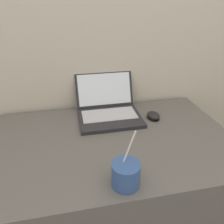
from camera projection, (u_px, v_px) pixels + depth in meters
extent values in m
cube|color=beige|center=(97.00, 20.00, 1.17)|extent=(7.00, 0.04, 2.50)
cube|color=#5B5651|center=(112.00, 194.00, 1.23)|extent=(1.18, 0.73, 0.76)
cube|color=#232326|center=(110.00, 118.00, 1.21)|extent=(0.34, 0.26, 0.02)
cube|color=#B7B7BC|center=(109.00, 115.00, 1.22)|extent=(0.30, 0.14, 0.00)
cube|color=#232326|center=(104.00, 89.00, 1.31)|extent=(0.34, 0.09, 0.19)
cube|color=white|center=(105.00, 89.00, 1.30)|extent=(0.31, 0.07, 0.17)
cylinder|color=#33518C|center=(126.00, 175.00, 0.78)|extent=(0.10, 0.10, 0.09)
cylinder|color=black|center=(126.00, 165.00, 0.76)|extent=(0.09, 0.09, 0.01)
cylinder|color=white|center=(127.00, 154.00, 0.75)|extent=(0.06, 0.02, 0.19)
ellipsoid|color=black|center=(153.00, 118.00, 1.23)|extent=(0.07, 0.09, 0.01)
ellipsoid|color=black|center=(153.00, 115.00, 1.22)|extent=(0.07, 0.09, 0.04)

